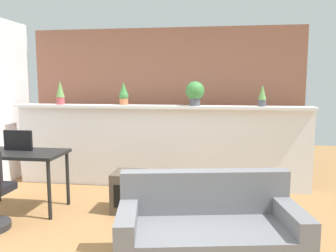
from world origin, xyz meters
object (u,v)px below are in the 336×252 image
potted_plant_0 (60,92)px  side_cube_shelf (129,192)px  tv_monitor (18,140)px  couch (208,236)px  potted_plant_2 (195,92)px  potted_plant_3 (262,95)px  potted_plant_1 (124,94)px  desk (20,158)px

potted_plant_0 → side_cube_shelf: potted_plant_0 is taller
tv_monitor → couch: size_ratio=0.22×
potted_plant_2 → tv_monitor: 2.50m
potted_plant_0 → potted_plant_2: bearing=0.4°
potted_plant_2 → tv_monitor: bearing=-153.5°
potted_plant_3 → couch: (-0.70, -2.19, -1.15)m
side_cube_shelf → couch: (1.02, -1.17, 0.03)m
potted_plant_0 → couch: 3.42m
potted_plant_1 → tv_monitor: potted_plant_1 is taller
potted_plant_0 → potted_plant_2: (2.10, 0.01, 0.01)m
potted_plant_1 → desk: (-1.02, -1.20, -0.77)m
potted_plant_1 → couch: (1.36, -2.22, -1.15)m
potted_plant_0 → desk: bearing=-90.7°
potted_plant_1 → side_cube_shelf: bearing=-71.9°
potted_plant_3 → couch: 2.57m
potted_plant_1 → couch: 2.85m
desk → tv_monitor: (-0.07, 0.08, 0.21)m
potted_plant_3 → tv_monitor: size_ratio=0.84×
potted_plant_2 → desk: potted_plant_2 is taller
potted_plant_2 → couch: bearing=-83.0°
couch → potted_plant_2: bearing=97.0°
potted_plant_1 → potted_plant_2: bearing=-1.9°
desk → tv_monitor: bearing=129.7°
potted_plant_2 → side_cube_shelf: (-0.75, -1.02, -1.22)m
tv_monitor → side_cube_shelf: tv_monitor is taller
potted_plant_0 → potted_plant_3: bearing=0.3°
potted_plant_1 → tv_monitor: size_ratio=0.94×
tv_monitor → potted_plant_0: bearing=85.7°
couch → desk: bearing=156.7°
couch → potted_plant_1: bearing=121.5°
side_cube_shelf → couch: couch is taller
potted_plant_0 → potted_plant_1: 1.00m
potted_plant_0 → desk: size_ratio=0.34×
potted_plant_2 → desk: (-2.11, -1.16, -0.80)m
potted_plant_1 → side_cube_shelf: potted_plant_1 is taller
potted_plant_1 → potted_plant_0: bearing=-177.2°
potted_plant_1 → potted_plant_3: size_ratio=1.11×
potted_plant_0 → potted_plant_1: (1.00, 0.05, -0.02)m
potted_plant_0 → potted_plant_3: potted_plant_0 is taller
tv_monitor → desk: bearing=-50.3°
potted_plant_1 → potted_plant_2: potted_plant_2 is taller
potted_plant_2 → desk: 2.54m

